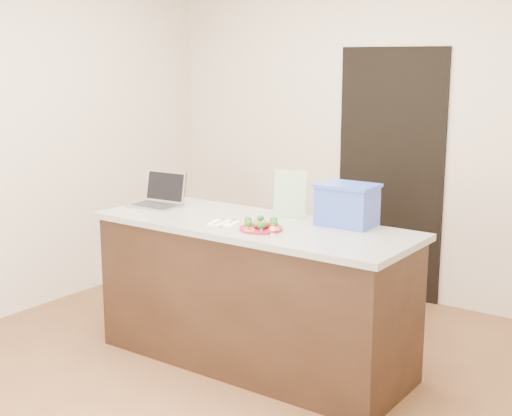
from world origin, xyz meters
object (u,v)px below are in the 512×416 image
Objects in this scene: napkin at (224,223)px; yogurt_bottle at (273,231)px; island at (253,293)px; laptop at (160,196)px; blue_box at (347,204)px; chair at (328,250)px; plate at (261,228)px.

yogurt_bottle reaches higher than napkin.
island is 0.98m from laptop.
chair is (-0.49, 0.64, -0.50)m from blue_box.
laptop is 1.35m from blue_box.
chair is at bearing 89.16° from island.
island is 0.50m from napkin.
napkin is at bearing 171.68° from yogurt_bottle.
plate reaches higher than island.
laptop reaches higher than yogurt_bottle.
blue_box is at bearing 63.67° from yogurt_bottle.
blue_box is (0.63, 0.40, 0.13)m from napkin.
napkin is 0.72m from laptop.
blue_box is 0.95m from chair.
chair is at bearing 82.04° from napkin.
laptop reaches higher than napkin.
blue_box is at bearing -36.22° from chair.
laptop is at bearing 176.93° from island.
blue_box is (0.35, 0.40, 0.12)m from plate.
laptop is (-0.82, 0.04, 0.52)m from island.
blue_box is at bearing 48.76° from plate.
napkin is 0.46× the size of laptop.
plate is 4.17× the size of yogurt_bottle.
yogurt_bottle is (0.41, -0.06, 0.02)m from napkin.
chair is (0.15, 1.04, -0.38)m from napkin.
napkin reaches higher than island.
chair is at bearing 103.38° from yogurt_bottle.
plate is (0.15, -0.13, 0.47)m from island.
chair is (-0.26, 1.10, -0.40)m from yogurt_bottle.
napkin is at bearing -149.16° from blue_box.
yogurt_bottle reaches higher than island.
island is 0.59m from yogurt_bottle.
yogurt_bottle is at bearing -34.38° from island.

